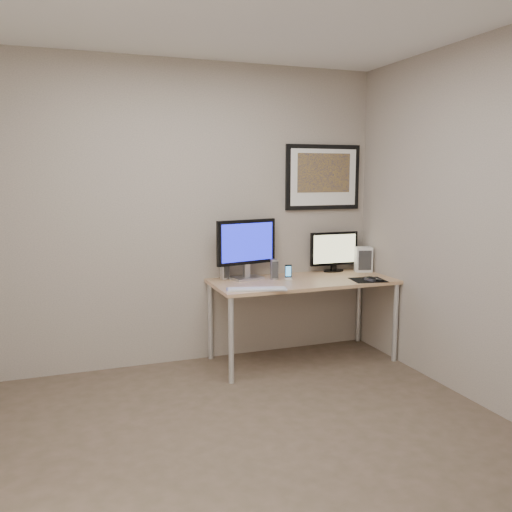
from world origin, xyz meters
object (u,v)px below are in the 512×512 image
Objects in this scene: speaker_left at (224,269)px; fan_unit at (363,259)px; desk at (303,287)px; speaker_right at (274,269)px; framed_art at (323,177)px; monitor_large at (246,246)px; monitor_tv at (334,251)px; keyboard at (257,289)px; phone_dock at (288,272)px.

speaker_left is 0.79× the size of fan_unit.
desk is 0.29m from speaker_right.
speaker_left is at bearing -167.66° from fan_unit.
desk is 8.62× the size of speaker_left.
monitor_large is at bearing -170.61° from framed_art.
framed_art is 0.70m from monitor_tv.
monitor_large is at bearing 95.53° from keyboard.
keyboard is (0.11, -0.54, -0.08)m from speaker_left.
fan_unit is at bearing 16.59° from speaker_right.
monitor_large reaches higher than desk.
framed_art reaches higher than speaker_right.
monitor_tv is 2.05× the size of fan_unit.
fan_unit is at bearing 34.32° from keyboard.
monitor_large reaches higher than monitor_tv.
monitor_large is at bearing -164.76° from fan_unit.
framed_art is at bearing 33.82° from speaker_right.
keyboard is (-0.98, -0.54, -0.19)m from monitor_tv.
monitor_tv reaches higher than keyboard.
monitor_large is 1.19× the size of monitor_tv.
framed_art is at bearing 172.98° from fan_unit.
framed_art is at bearing -14.51° from speaker_left.
keyboard is (-0.08, -0.46, -0.28)m from monitor_large.
monitor_tv is at bearing -32.36° from framed_art.
fan_unit reaches higher than keyboard.
desk is 0.61m from monitor_large.
speaker_right is at bearing -165.61° from monitor_tv.
speaker_right reaches higher than keyboard.
monitor_tv is at bearing 176.62° from fan_unit.
framed_art is 5.75× the size of phone_dock.
phone_dock reaches higher than keyboard.
desk is at bearing -18.16° from phone_dock.
phone_dock is (0.12, -0.04, -0.02)m from speaker_right.
phone_dock is at bearing -38.82° from speaker_left.
keyboard is at bearing -144.09° from fan_unit.
framed_art reaches higher than desk.
desk is 1.07m from framed_art.
framed_art is 1.56× the size of keyboard.
speaker_left is 0.39× the size of keyboard.
desk is 2.13× the size of framed_art.
framed_art is 1.01m from monitor_large.
phone_dock is 0.27× the size of keyboard.
monitor_large is 4.38× the size of phone_dock.
speaker_left is at bearing 170.67° from speaker_right.
phone_dock is (-0.56, -0.20, -0.14)m from monitor_tv.
phone_dock is at bearing -150.34° from framed_art.
speaker_left reaches higher than phone_dock.
monitor_tv is 1.00× the size of keyboard.
monitor_large is 1.18m from fan_unit.
phone_dock is 0.56× the size of fan_unit.
phone_dock reaches higher than desk.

